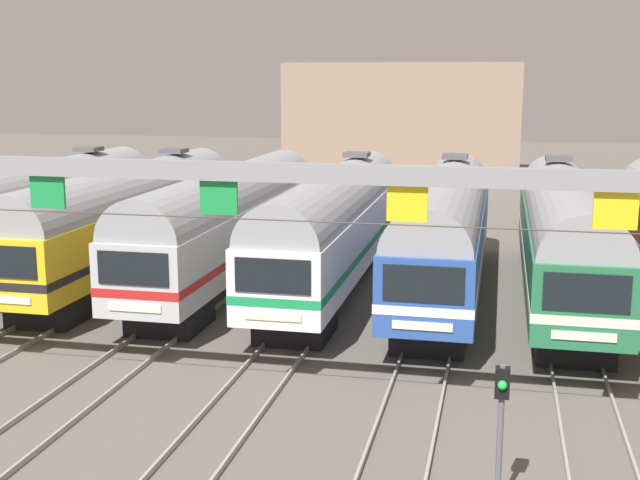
% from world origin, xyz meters
% --- Properties ---
extents(ground_plane, '(160.00, 160.00, 0.00)m').
position_xyz_m(ground_plane, '(0.00, 0.00, 0.00)').
color(ground_plane, '#5B564F').
extents(track_bed, '(27.68, 70.00, 0.15)m').
position_xyz_m(track_bed, '(-0.00, 17.00, 0.07)').
color(track_bed, gray).
rests_on(track_bed, ground).
extents(commuter_train_silver, '(2.88, 18.06, 5.05)m').
position_xyz_m(commuter_train_silver, '(-13.09, -0.00, 2.69)').
color(commuter_train_silver, silver).
rests_on(commuter_train_silver, ground).
extents(commuter_train_yellow, '(2.88, 18.06, 5.05)m').
position_xyz_m(commuter_train_yellow, '(-8.72, -0.00, 2.69)').
color(commuter_train_yellow, gold).
rests_on(commuter_train_yellow, ground).
extents(commuter_train_stainless, '(2.88, 18.06, 4.77)m').
position_xyz_m(commuter_train_stainless, '(-4.36, -0.01, 2.69)').
color(commuter_train_stainless, '#B2B5BA').
rests_on(commuter_train_stainless, ground).
extents(commuter_train_white, '(2.88, 18.06, 5.05)m').
position_xyz_m(commuter_train_white, '(0.00, -0.00, 2.69)').
color(commuter_train_white, white).
rests_on(commuter_train_white, ground).
extents(commuter_train_blue, '(2.88, 18.06, 5.05)m').
position_xyz_m(commuter_train_blue, '(4.36, -0.00, 2.69)').
color(commuter_train_blue, '#284C9E').
rests_on(commuter_train_blue, ground).
extents(commuter_train_green, '(2.88, 18.06, 5.05)m').
position_xyz_m(commuter_train_green, '(8.72, -0.00, 2.69)').
color(commuter_train_green, '#236B42').
rests_on(commuter_train_green, ground).
extents(catenary_gantry, '(31.41, 0.44, 6.97)m').
position_xyz_m(catenary_gantry, '(0.00, -13.50, 5.46)').
color(catenary_gantry, gray).
rests_on(catenary_gantry, ground).
extents(yard_signal_mast, '(0.28, 0.35, 2.98)m').
position_xyz_m(yard_signal_mast, '(6.54, -16.13, 2.08)').
color(yard_signal_mast, '#59595E').
rests_on(yard_signal_mast, ground).
extents(maintenance_building, '(18.89, 10.00, 9.44)m').
position_xyz_m(maintenance_building, '(-1.73, 38.57, 4.72)').
color(maintenance_building, gray).
rests_on(maintenance_building, ground).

